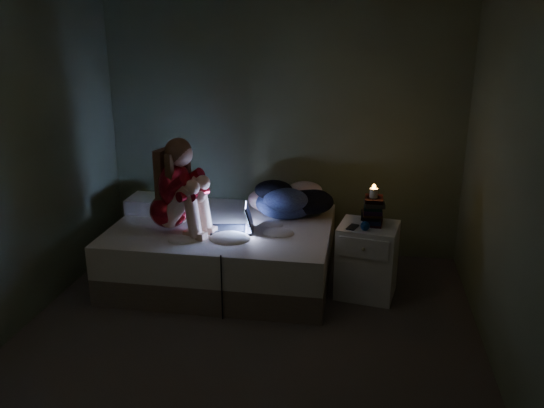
% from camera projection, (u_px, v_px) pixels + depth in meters
% --- Properties ---
extents(floor, '(3.60, 3.80, 0.02)m').
position_uv_depth(floor, '(244.00, 345.00, 4.27)').
color(floor, '#403734').
rests_on(floor, ground).
extents(wall_back, '(3.60, 0.02, 2.60)m').
position_uv_depth(wall_back, '(282.00, 129.00, 5.64)').
color(wall_back, '#4A523B').
rests_on(wall_back, ground).
extents(wall_front, '(3.60, 0.02, 2.60)m').
position_uv_depth(wall_front, '(130.00, 318.00, 2.07)').
color(wall_front, '#4A523B').
rests_on(wall_front, ground).
extents(wall_left, '(0.02, 3.80, 2.60)m').
position_uv_depth(wall_left, '(2.00, 169.00, 4.14)').
color(wall_left, '#4A523B').
rests_on(wall_left, ground).
extents(wall_right, '(0.02, 3.80, 2.60)m').
position_uv_depth(wall_right, '(518.00, 192.00, 3.57)').
color(wall_right, '#4A523B').
rests_on(wall_right, ground).
extents(bed, '(1.99, 1.49, 0.55)m').
position_uv_depth(bed, '(224.00, 251.00, 5.27)').
color(bed, beige).
rests_on(bed, ground).
extents(pillow, '(0.50, 0.35, 0.14)m').
position_uv_depth(pillow, '(155.00, 204.00, 5.52)').
color(pillow, beige).
rests_on(pillow, bed).
extents(woman, '(0.61, 0.49, 0.86)m').
position_uv_depth(woman, '(168.00, 184.00, 4.92)').
color(woman, maroon).
rests_on(woman, bed).
extents(laptop, '(0.41, 0.33, 0.26)m').
position_uv_depth(laptop, '(231.00, 217.00, 4.97)').
color(laptop, black).
rests_on(laptop, bed).
extents(clothes_pile, '(0.68, 0.58, 0.36)m').
position_uv_depth(clothes_pile, '(285.00, 197.00, 5.36)').
color(clothes_pile, '#1A1B43').
rests_on(clothes_pile, bed).
extents(nightstand, '(0.56, 0.52, 0.66)m').
position_uv_depth(nightstand, '(367.00, 260.00, 4.94)').
color(nightstand, silver).
rests_on(nightstand, ground).
extents(book_stack, '(0.19, 0.25, 0.25)m').
position_uv_depth(book_stack, '(373.00, 211.00, 4.82)').
color(book_stack, black).
rests_on(book_stack, nightstand).
extents(candle, '(0.07, 0.07, 0.08)m').
position_uv_depth(candle, '(374.00, 193.00, 4.77)').
color(candle, beige).
rests_on(candle, book_stack).
extents(phone, '(0.09, 0.15, 0.01)m').
position_uv_depth(phone, '(354.00, 228.00, 4.75)').
color(phone, black).
rests_on(phone, nightstand).
extents(blue_orb, '(0.08, 0.08, 0.08)m').
position_uv_depth(blue_orb, '(368.00, 226.00, 4.69)').
color(blue_orb, navy).
rests_on(blue_orb, nightstand).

